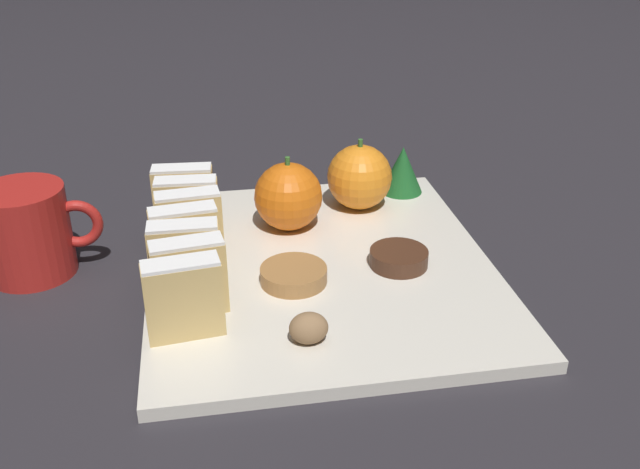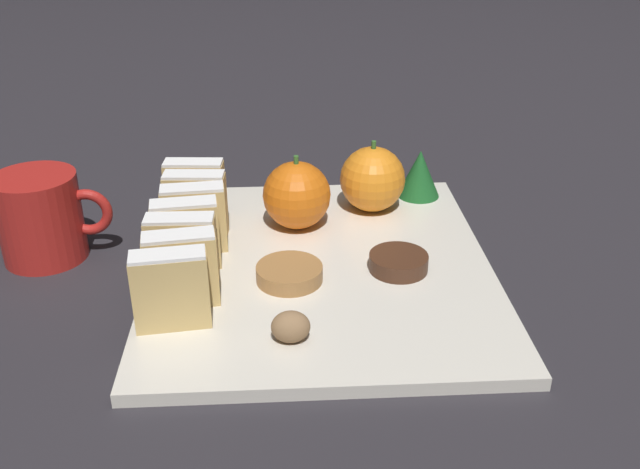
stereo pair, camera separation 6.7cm
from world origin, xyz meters
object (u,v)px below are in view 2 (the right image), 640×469
object	(u,v)px
walnut	(291,327)
orange_near	(372,179)
coffee_mug	(42,217)
orange_far	(297,195)
chocolate_cookie	(398,262)

from	to	relation	value
walnut	orange_near	bearing A→B (deg)	68.56
walnut	coffee_mug	xyz separation A→B (m)	(-0.24, 0.17, 0.02)
orange_far	coffee_mug	world-z (taller)	orange_far
coffee_mug	walnut	bearing A→B (deg)	-35.86
walnut	chocolate_cookie	distance (m)	0.15
orange_near	coffee_mug	xyz separation A→B (m)	(-0.33, -0.07, -0.00)
walnut	chocolate_cookie	size ratio (longest dim) A/B	0.57
chocolate_cookie	coffee_mug	size ratio (longest dim) A/B	0.50
orange_near	coffee_mug	bearing A→B (deg)	-168.58
orange_far	coffee_mug	size ratio (longest dim) A/B	0.70
walnut	coffee_mug	world-z (taller)	coffee_mug
orange_far	walnut	xyz separation A→B (m)	(-0.01, -0.20, -0.02)
chocolate_cookie	coffee_mug	bearing A→B (deg)	168.97
orange_near	walnut	xyz separation A→B (m)	(-0.09, -0.24, -0.02)
orange_far	walnut	bearing A→B (deg)	-93.13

